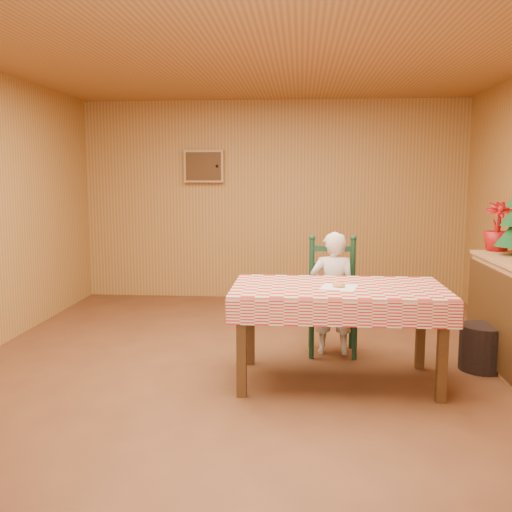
{
  "coord_description": "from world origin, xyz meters",
  "views": [
    {
      "loc": [
        0.37,
        -4.54,
        1.61
      ],
      "look_at": [
        0.0,
        0.2,
        0.95
      ],
      "focal_mm": 40.0,
      "sensor_mm": 36.0,
      "label": 1
    }
  ],
  "objects_px": {
    "storage_bin": "(483,348)",
    "dining_table": "(338,296)",
    "seated_child": "(333,293)",
    "ladder_chair": "(332,298)"
  },
  "relations": [
    {
      "from": "dining_table",
      "to": "storage_bin",
      "type": "xyz_separation_m",
      "value": [
        1.24,
        0.38,
        -0.5
      ]
    },
    {
      "from": "dining_table",
      "to": "ladder_chair",
      "type": "height_order",
      "value": "ladder_chair"
    },
    {
      "from": "dining_table",
      "to": "storage_bin",
      "type": "distance_m",
      "value": 1.39
    },
    {
      "from": "storage_bin",
      "to": "ladder_chair",
      "type": "bearing_deg",
      "value": 161.7
    },
    {
      "from": "storage_bin",
      "to": "dining_table",
      "type": "bearing_deg",
      "value": -163.04
    },
    {
      "from": "seated_child",
      "to": "storage_bin",
      "type": "relative_size",
      "value": 2.95
    },
    {
      "from": "storage_bin",
      "to": "seated_child",
      "type": "bearing_deg",
      "value": 164.11
    },
    {
      "from": "dining_table",
      "to": "seated_child",
      "type": "xyz_separation_m",
      "value": [
        -0.0,
        0.73,
        -0.13
      ]
    },
    {
      "from": "ladder_chair",
      "to": "seated_child",
      "type": "relative_size",
      "value": 0.96
    },
    {
      "from": "dining_table",
      "to": "storage_bin",
      "type": "height_order",
      "value": "dining_table"
    }
  ]
}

